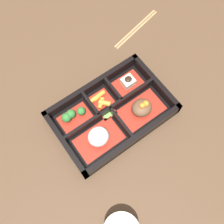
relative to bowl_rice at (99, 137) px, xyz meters
name	(u,v)px	position (x,y,z in m)	size (l,w,h in m)	color
ground_plane	(112,115)	(-0.07, -0.04, -0.03)	(3.00, 3.00, 0.00)	#4C3523
bento_base	(112,115)	(-0.07, -0.04, -0.03)	(0.33, 0.21, 0.01)	black
bento_rim	(111,112)	(-0.07, -0.04, -0.01)	(0.33, 0.21, 0.04)	black
bowl_stew	(142,108)	(-0.15, 0.00, -0.01)	(0.13, 0.08, 0.05)	maroon
bowl_rice	(99,137)	(0.00, 0.00, 0.00)	(0.13, 0.08, 0.05)	maroon
bowl_tofu	(128,83)	(-0.17, -0.09, -0.01)	(0.09, 0.06, 0.04)	maroon
bowl_carrots	(101,100)	(-0.07, -0.09, -0.01)	(0.06, 0.06, 0.02)	maroon
bowl_greens	(73,116)	(0.02, -0.10, -0.01)	(0.09, 0.06, 0.03)	maroon
bowl_pickles	(108,113)	(-0.07, -0.05, -0.02)	(0.04, 0.03, 0.01)	maroon
chopsticks	(136,28)	(-0.32, -0.24, -0.03)	(0.20, 0.06, 0.01)	#A87F51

